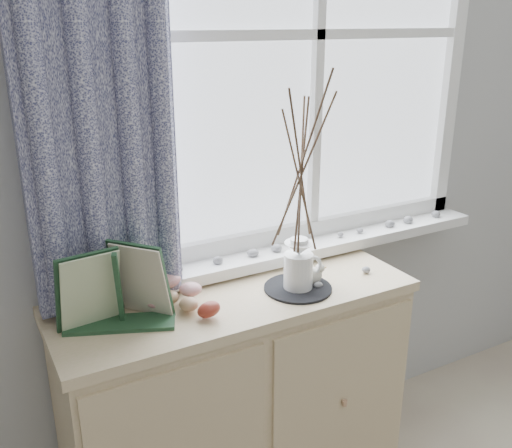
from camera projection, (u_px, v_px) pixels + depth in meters
name	position (u px, v px, depth m)	size (l,w,h in m)	color
sideboard	(237.00, 402.00, 2.01)	(1.20, 0.45, 0.85)	beige
botanical_book	(120.00, 290.00, 1.61)	(0.37, 0.13, 0.26)	#204429
toadstool_cluster	(169.00, 284.00, 1.81)	(0.18, 0.16, 0.10)	white
wooden_eggs	(188.00, 304.00, 1.74)	(0.14, 0.18, 0.07)	tan
songbird_figurine	(309.00, 275.00, 1.93)	(0.13, 0.06, 0.07)	silver
crocheted_doily	(298.00, 288.00, 1.90)	(0.23, 0.23, 0.01)	black
twig_pitcher	(301.00, 166.00, 1.76)	(0.30, 0.30, 0.73)	white
sideboard_pebbles	(329.00, 273.00, 1.99)	(0.25, 0.19, 0.02)	#949496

